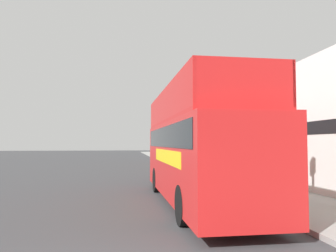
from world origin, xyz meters
TOP-DOWN VIEW (x-y plane):
  - ground_plane at (0.00, 21.00)m, footprint 144.00×144.00m
  - sidewalk at (6.40, 18.00)m, footprint 3.38×108.00m
  - brick_terrace_rear at (11.09, 23.72)m, footprint 6.00×23.05m
  - tour_bus at (2.95, 7.33)m, footprint 2.53×10.06m
  - parked_car_ahead_of_bus at (3.61, 14.55)m, footprint 1.77×4.55m
  - pedestrian_third at (5.62, 7.74)m, footprint 0.41×0.23m
  - lamp_post_nearest at (5.12, 5.70)m, footprint 0.35×0.35m
  - lamp_post_second at (5.25, 13.35)m, footprint 0.35×0.35m

SIDE VIEW (x-z plane):
  - ground_plane at x=0.00m, z-range 0.00..0.00m
  - sidewalk at x=6.40m, z-range 0.00..0.14m
  - parked_car_ahead_of_bus at x=3.61m, z-range -0.04..1.40m
  - pedestrian_third at x=5.62m, z-range 0.30..1.87m
  - tour_bus at x=2.95m, z-range -0.18..3.91m
  - lamp_post_nearest at x=5.12m, z-range 0.98..5.25m
  - lamp_post_second at x=5.25m, z-range 1.08..6.22m
  - brick_terrace_rear at x=11.09m, z-range 0.00..8.57m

